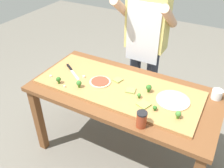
# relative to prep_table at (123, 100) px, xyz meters

# --- Properties ---
(ground_plane) EXTENTS (8.00, 8.00, 0.00)m
(ground_plane) POSITION_rel_prep_table_xyz_m (0.00, 0.00, -0.68)
(ground_plane) COLOR #6B665B
(prep_table) EXTENTS (1.62, 0.80, 0.79)m
(prep_table) POSITION_rel_prep_table_xyz_m (0.00, 0.00, 0.00)
(prep_table) COLOR brown
(prep_table) RESTS_ON ground
(cutting_board) EXTENTS (1.42, 0.57, 0.02)m
(cutting_board) POSITION_rel_prep_table_xyz_m (-0.06, -0.00, 0.12)
(cutting_board) COLOR #B27F47
(cutting_board) RESTS_ON prep_table
(chefs_knife) EXTENTS (0.26, 0.18, 0.02)m
(chefs_knife) POSITION_rel_prep_table_xyz_m (-0.57, 0.02, 0.13)
(chefs_knife) COLOR #B7BABF
(chefs_knife) RESTS_ON cutting_board
(pizza_whole_white_garlic) EXTENTS (0.27, 0.27, 0.02)m
(pizza_whole_white_garlic) POSITION_rel_prep_table_xyz_m (0.42, 0.03, 0.13)
(pizza_whole_white_garlic) COLOR beige
(pizza_whole_white_garlic) RESTS_ON cutting_board
(pizza_whole_tomato_red) EXTENTS (0.19, 0.19, 0.02)m
(pizza_whole_tomato_red) POSITION_rel_prep_table_xyz_m (-0.22, -0.02, 0.13)
(pizza_whole_tomato_red) COLOR beige
(pizza_whole_tomato_red) RESTS_ON cutting_board
(pizza_slice_far_right) EXTENTS (0.11, 0.11, 0.01)m
(pizza_slice_far_right) POSITION_rel_prep_table_xyz_m (0.24, -0.13, 0.13)
(pizza_slice_far_right) COLOR #899E4C
(pizza_slice_far_right) RESTS_ON cutting_board
(pizza_slice_center) EXTENTS (0.09, 0.09, 0.01)m
(pizza_slice_center) POSITION_rel_prep_table_xyz_m (0.07, -0.01, 0.13)
(pizza_slice_center) COLOR #899E4C
(pizza_slice_center) RESTS_ON cutting_board
(pizza_slice_near_left) EXTENTS (0.09, 0.09, 0.01)m
(pizza_slice_near_left) POSITION_rel_prep_table_xyz_m (-0.10, 0.08, 0.13)
(pizza_slice_near_left) COLOR #899E4C
(pizza_slice_near_left) RESTS_ON cutting_board
(broccoli_floret_front_right) EXTENTS (0.03, 0.03, 0.04)m
(broccoli_floret_front_right) POSITION_rel_prep_table_xyz_m (0.33, -0.15, 0.15)
(broccoli_floret_front_right) COLOR #366618
(broccoli_floret_front_right) RESTS_ON cutting_board
(broccoli_floret_center_left) EXTENTS (0.04, 0.04, 0.06)m
(broccoli_floret_center_left) POSITION_rel_prep_table_xyz_m (-0.53, -0.21, 0.17)
(broccoli_floret_center_left) COLOR #366618
(broccoli_floret_center_left) RESTS_ON cutting_board
(broccoli_floret_back_right) EXTENTS (0.04, 0.04, 0.06)m
(broccoli_floret_back_right) POSITION_rel_prep_table_xyz_m (0.51, -0.15, 0.17)
(broccoli_floret_back_right) COLOR #487A23
(broccoli_floret_back_right) RESTS_ON cutting_board
(broccoli_floret_center_right) EXTENTS (0.03, 0.03, 0.05)m
(broccoli_floret_center_right) POSITION_rel_prep_table_xyz_m (0.17, -0.06, 0.16)
(broccoli_floret_center_right) COLOR #487A23
(broccoli_floret_center_right) RESTS_ON cutting_board
(broccoli_floret_back_mid) EXTENTS (0.05, 0.05, 0.07)m
(broccoli_floret_back_mid) POSITION_rel_prep_table_xyz_m (0.21, 0.05, 0.17)
(broccoli_floret_back_mid) COLOR #366618
(broccoli_floret_back_mid) RESTS_ON cutting_board
(broccoli_floret_front_mid) EXTENTS (0.05, 0.05, 0.07)m
(broccoli_floret_front_mid) POSITION_rel_prep_table_xyz_m (-0.34, -0.17, 0.17)
(broccoli_floret_front_mid) COLOR #3F7220
(broccoli_floret_front_mid) RESTS_ON cutting_board
(cheese_crumble_a) EXTENTS (0.02, 0.02, 0.02)m
(cheese_crumble_a) POSITION_rel_prep_table_xyz_m (-0.45, -0.24, 0.14)
(cheese_crumble_a) COLOR silver
(cheese_crumble_a) RESTS_ON cutting_board
(cheese_crumble_b) EXTENTS (0.02, 0.02, 0.02)m
(cheese_crumble_b) POSITION_rel_prep_table_xyz_m (-0.39, -0.03, 0.14)
(cheese_crumble_b) COLOR silver
(cheese_crumble_b) RESTS_ON cutting_board
(cheese_crumble_c) EXTENTS (0.02, 0.02, 0.02)m
(cheese_crumble_c) POSITION_rel_prep_table_xyz_m (-0.67, -0.16, 0.14)
(cheese_crumble_c) COLOR white
(cheese_crumble_c) RESTS_ON cutting_board
(flour_cup) EXTENTS (0.09, 0.09, 0.08)m
(flour_cup) POSITION_rel_prep_table_xyz_m (0.72, 0.26, 0.14)
(flour_cup) COLOR white
(flour_cup) RESTS_ON prep_table
(sauce_jar) EXTENTS (0.08, 0.08, 0.13)m
(sauce_jar) POSITION_rel_prep_table_xyz_m (0.30, -0.33, 0.17)
(sauce_jar) COLOR #99381E
(sauce_jar) RESTS_ON prep_table
(cook_center) EXTENTS (0.54, 0.39, 1.67)m
(cook_center) POSITION_rel_prep_table_xyz_m (-0.07, 0.63, 0.32)
(cook_center) COLOR #333847
(cook_center) RESTS_ON ground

